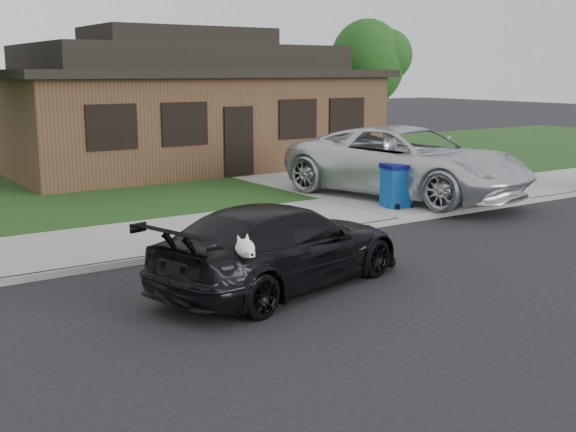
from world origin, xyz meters
TOP-DOWN VIEW (x-y plane):
  - ground at (0.00, 0.00)m, footprint 120.00×120.00m
  - sidewalk at (0.00, 5.00)m, footprint 60.00×3.00m
  - curb at (0.00, 3.50)m, footprint 60.00×0.12m
  - lawn at (0.00, 13.00)m, footprint 60.00×13.00m
  - driveway at (6.00, 10.00)m, footprint 4.50×13.00m
  - sedan at (-1.08, 0.96)m, footprint 4.89×2.95m
  - minivan at (5.81, 5.47)m, footprint 4.41×6.99m
  - recycling_bin at (4.57, 4.51)m, footprint 0.75×0.75m
  - house at (4.00, 15.00)m, footprint 12.60×8.60m
  - tree_1 at (12.14, 14.40)m, footprint 3.15×3.00m

SIDE VIEW (x-z plane):
  - ground at x=0.00m, z-range 0.00..0.00m
  - sidewalk at x=0.00m, z-range 0.00..0.12m
  - curb at x=0.00m, z-range 0.00..0.12m
  - lawn at x=0.00m, z-range 0.00..0.13m
  - driveway at x=6.00m, z-range 0.00..0.14m
  - recycling_bin at x=4.57m, z-range 0.13..1.18m
  - sedan at x=-1.08m, z-range 0.00..1.33m
  - minivan at x=5.81m, z-range 0.14..1.94m
  - house at x=4.00m, z-range -0.19..4.46m
  - tree_1 at x=12.14m, z-range 1.09..6.34m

